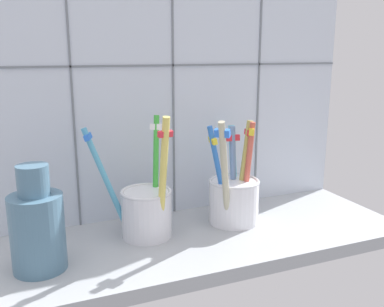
% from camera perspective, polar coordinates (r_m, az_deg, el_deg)
% --- Properties ---
extents(counter_slab, '(0.64, 0.22, 0.02)m').
position_cam_1_polar(counter_slab, '(0.66, 0.98, -11.67)').
color(counter_slab, '#9EA3A8').
rests_on(counter_slab, ground).
extents(tile_wall_back, '(0.64, 0.02, 0.45)m').
position_cam_1_polar(tile_wall_back, '(0.71, -2.82, 8.18)').
color(tile_wall_back, silver).
rests_on(tile_wall_back, ground).
extents(toothbrush_cup_left, '(0.12, 0.10, 0.19)m').
position_cam_1_polar(toothbrush_cup_left, '(0.64, -6.11, -7.36)').
color(toothbrush_cup_left, white).
rests_on(toothbrush_cup_left, counter_slab).
extents(toothbrush_cup_right, '(0.10, 0.11, 0.18)m').
position_cam_1_polar(toothbrush_cup_right, '(0.69, 5.61, -5.52)').
color(toothbrush_cup_right, white).
rests_on(toothbrush_cup_right, counter_slab).
extents(ceramic_vase, '(0.07, 0.07, 0.14)m').
position_cam_1_polar(ceramic_vase, '(0.57, -19.95, -9.19)').
color(ceramic_vase, slate).
rests_on(ceramic_vase, counter_slab).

